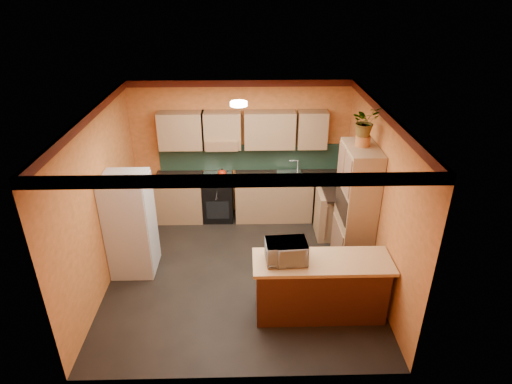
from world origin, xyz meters
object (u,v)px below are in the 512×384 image
stove (218,197)px  fridge (130,225)px  base_cabinets_back (250,197)px  microwave (286,252)px  pantry (356,208)px  breakfast_bar (320,289)px

stove → fridge: fridge is taller
base_cabinets_back → stove: size_ratio=4.01×
base_cabinets_back → microwave: microwave is taller
pantry → breakfast_bar: bearing=-120.7°
base_cabinets_back → breakfast_bar: 2.97m
fridge → microwave: (2.37, -1.14, 0.23)m
pantry → base_cabinets_back: bearing=136.7°
breakfast_bar → microwave: size_ratio=3.29×
fridge → stove: bearing=52.4°
stove → pantry: size_ratio=0.43×
fridge → breakfast_bar: size_ratio=0.94×
stove → pantry: bearing=-34.5°
base_cabinets_back → pantry: bearing=-43.3°
base_cabinets_back → stove: stove is taller
microwave → stove: bearing=107.3°
fridge → pantry: size_ratio=0.81×
base_cabinets_back → pantry: pantry is taller
stove → base_cabinets_back: bearing=0.0°
microwave → breakfast_bar: bearing=-3.8°
pantry → fridge: bearing=-178.7°
fridge → microwave: size_ratio=3.11×
stove → microwave: microwave is taller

